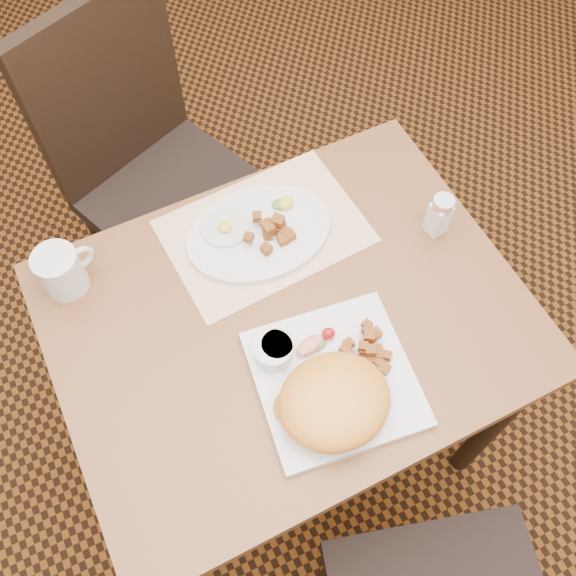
# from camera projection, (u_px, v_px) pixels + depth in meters

# --- Properties ---
(ground) EXTENTS (8.00, 8.00, 0.00)m
(ground) POSITION_uv_depth(u_px,v_px,m) (289.00, 431.00, 1.89)
(ground) COLOR black
(ground) RESTS_ON ground
(table) EXTENTS (0.90, 0.70, 0.75)m
(table) POSITION_uv_depth(u_px,v_px,m) (289.00, 339.00, 1.33)
(table) COLOR brown
(table) RESTS_ON ground
(chair_far) EXTENTS (0.55, 0.55, 0.97)m
(chair_far) POSITION_uv_depth(u_px,v_px,m) (151.00, 162.00, 1.70)
(chair_far) COLOR black
(chair_far) RESTS_ON ground
(placemat) EXTENTS (0.41, 0.30, 0.00)m
(placemat) POSITION_uv_depth(u_px,v_px,m) (264.00, 231.00, 1.33)
(placemat) COLOR white
(placemat) RESTS_ON table
(plate_square) EXTENTS (0.32, 0.32, 0.02)m
(plate_square) POSITION_uv_depth(u_px,v_px,m) (334.00, 379.00, 1.17)
(plate_square) COLOR silver
(plate_square) RESTS_ON table
(plate_oval) EXTENTS (0.31, 0.24, 0.02)m
(plate_oval) POSITION_uv_depth(u_px,v_px,m) (259.00, 233.00, 1.32)
(plate_oval) COLOR silver
(plate_oval) RESTS_ON placemat
(hollandaise_mound) EXTENTS (0.20, 0.18, 0.07)m
(hollandaise_mound) POSITION_uv_depth(u_px,v_px,m) (333.00, 402.00, 1.10)
(hollandaise_mound) COLOR orange
(hollandaise_mound) RESTS_ON plate_square
(ramekin) EXTENTS (0.08, 0.07, 0.04)m
(ramekin) POSITION_uv_depth(u_px,v_px,m) (274.00, 351.00, 1.16)
(ramekin) COLOR silver
(ramekin) RESTS_ON plate_square
(garnish_sq) EXTENTS (0.09, 0.04, 0.03)m
(garnish_sq) POSITION_uv_depth(u_px,v_px,m) (316.00, 342.00, 1.18)
(garnish_sq) COLOR #387223
(garnish_sq) RESTS_ON plate_square
(fried_egg) EXTENTS (0.10, 0.10, 0.02)m
(fried_egg) POSITION_uv_depth(u_px,v_px,m) (225.00, 227.00, 1.31)
(fried_egg) COLOR white
(fried_egg) RESTS_ON plate_oval
(garnish_ov) EXTENTS (0.06, 0.05, 0.02)m
(garnish_ov) POSITION_uv_depth(u_px,v_px,m) (284.00, 203.00, 1.34)
(garnish_ov) COLOR #387223
(garnish_ov) RESTS_ON plate_oval
(salt_shaker) EXTENTS (0.05, 0.05, 0.10)m
(salt_shaker) POSITION_uv_depth(u_px,v_px,m) (439.00, 215.00, 1.29)
(salt_shaker) COLOR white
(salt_shaker) RESTS_ON table
(coffee_mug) EXTENTS (0.12, 0.09, 0.10)m
(coffee_mug) POSITION_uv_depth(u_px,v_px,m) (62.00, 271.00, 1.23)
(coffee_mug) COLOR silver
(coffee_mug) RESTS_ON table
(home_fries_sq) EXTENTS (0.09, 0.11, 0.03)m
(home_fries_sq) POSITION_uv_depth(u_px,v_px,m) (370.00, 349.00, 1.17)
(home_fries_sq) COLOR #924817
(home_fries_sq) RESTS_ON plate_square
(home_fries_ov) EXTENTS (0.10, 0.09, 0.04)m
(home_fries_ov) POSITION_uv_depth(u_px,v_px,m) (273.00, 230.00, 1.30)
(home_fries_ov) COLOR #924817
(home_fries_ov) RESTS_ON plate_oval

